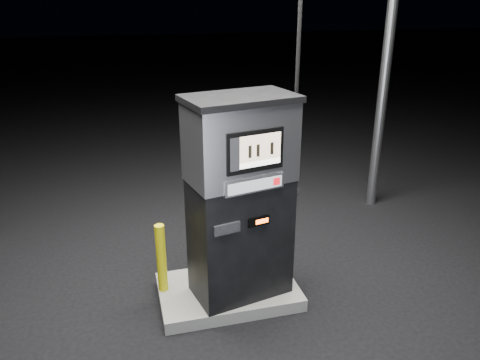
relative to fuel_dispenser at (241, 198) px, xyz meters
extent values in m
plane|color=black|center=(-0.13, 0.10, -1.31)|extent=(80.00, 80.00, 0.00)
cube|color=slate|center=(-0.13, 0.10, -1.24)|extent=(1.60, 1.00, 0.15)
cylinder|color=gray|center=(2.87, 2.10, 0.94)|extent=(0.16, 0.16, 4.50)
cube|color=black|center=(-0.01, 0.00, -0.48)|extent=(1.15, 0.81, 1.38)
cube|color=#B7B7BE|center=(-0.01, 0.00, 0.62)|extent=(1.17, 0.84, 0.83)
cube|color=black|center=(-0.01, 0.00, 1.07)|extent=(1.23, 0.89, 0.07)
cube|color=black|center=(0.06, -0.31, 0.62)|extent=(0.61, 0.16, 0.42)
cube|color=tan|center=(0.11, -0.32, 0.65)|extent=(0.44, 0.10, 0.26)
cube|color=white|center=(0.11, -0.32, 0.49)|extent=(0.44, 0.10, 0.06)
cube|color=#B7B7BE|center=(0.06, -0.31, 0.27)|extent=(0.65, 0.17, 0.15)
cube|color=gray|center=(0.06, -0.33, 0.27)|extent=(0.59, 0.13, 0.12)
cube|color=red|center=(0.30, -0.28, 0.27)|extent=(0.08, 0.02, 0.08)
cube|color=black|center=(0.11, -0.30, -0.15)|extent=(0.24, 0.07, 0.10)
cube|color=#F34A0C|center=(0.15, -0.30, -0.15)|extent=(0.14, 0.03, 0.05)
cube|color=black|center=(-0.24, -0.37, -0.15)|extent=(0.29, 0.09, 0.11)
cube|color=black|center=(0.56, 0.12, -0.01)|extent=(0.15, 0.22, 0.27)
cylinder|color=gray|center=(0.62, 0.14, -0.01)|extent=(0.13, 0.25, 0.08)
cylinder|color=black|center=(0.61, 0.08, 1.83)|extent=(0.05, 0.05, 3.41)
cylinder|color=yellow|center=(-0.87, 0.23, -0.75)|extent=(0.14, 0.14, 0.83)
cylinder|color=yellow|center=(0.42, 0.09, -0.78)|extent=(0.11, 0.11, 0.77)
camera|label=1|loc=(-1.17, -4.42, 2.02)|focal=35.00mm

